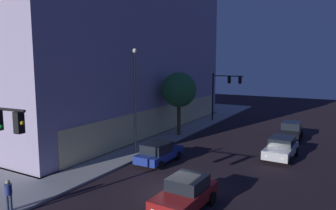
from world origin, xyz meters
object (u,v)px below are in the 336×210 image
at_px(pedestrian_waiting, 8,192).
at_px(car_red, 186,193).
at_px(sidewalk_tree, 179,90).
at_px(car_blue, 159,152).
at_px(modern_building, 60,49).
at_px(car_silver, 281,148).
at_px(traffic_light_far_corner, 224,87).
at_px(street_lamp_sidewalk, 135,89).
at_px(car_black, 291,131).

height_order(pedestrian_waiting, car_red, pedestrian_waiting).
relative_size(sidewalk_tree, car_blue, 1.46).
distance_m(modern_building, car_silver, 30.59).
bearing_deg(traffic_light_far_corner, street_lamp_sidewalk, 175.16).
bearing_deg(car_blue, car_black, -30.27).
distance_m(traffic_light_far_corner, car_red, 25.89).
height_order(modern_building, car_silver, modern_building).
bearing_deg(car_silver, sidewalk_tree, 75.84).
bearing_deg(car_silver, car_red, 166.84).
height_order(modern_building, sidewalk_tree, modern_building).
bearing_deg(car_black, modern_building, 98.77).
bearing_deg(sidewalk_tree, modern_building, 89.44).
relative_size(modern_building, car_silver, 6.76).
bearing_deg(car_black, sidewalk_tree, 113.28).
bearing_deg(car_red, car_blue, 41.51).
distance_m(pedestrian_waiting, car_blue, 11.34).
distance_m(street_lamp_sidewalk, pedestrian_waiting, 12.75).
height_order(street_lamp_sidewalk, car_red, street_lamp_sidewalk).
xyz_separation_m(street_lamp_sidewalk, car_silver, (5.22, -11.05, -4.77)).
height_order(pedestrian_waiting, car_black, pedestrian_waiting).
xyz_separation_m(pedestrian_waiting, car_red, (5.02, -7.78, -0.27)).
height_order(modern_building, car_red, modern_building).
height_order(car_blue, car_silver, car_silver).
distance_m(street_lamp_sidewalk, sidewalk_tree, 8.04).
relative_size(traffic_light_far_corner, car_blue, 1.39).
height_order(sidewalk_tree, car_blue, sidewalk_tree).
relative_size(street_lamp_sidewalk, pedestrian_waiting, 5.28).
relative_size(car_red, car_black, 0.92).
xyz_separation_m(pedestrian_waiting, car_silver, (17.15, -10.62, -0.27)).
bearing_deg(car_black, car_red, 172.70).
bearing_deg(car_black, pedestrian_waiting, 157.27).
distance_m(traffic_light_far_corner, car_black, 11.24).
height_order(street_lamp_sidewalk, pedestrian_waiting, street_lamp_sidewalk).
relative_size(traffic_light_far_corner, street_lamp_sidewalk, 0.72).
bearing_deg(car_silver, pedestrian_waiting, 148.23).
bearing_deg(car_black, traffic_light_far_corner, 60.71).
relative_size(car_silver, car_black, 1.01).
distance_m(pedestrian_waiting, car_black, 26.62).
xyz_separation_m(modern_building, traffic_light_far_corner, (9.61, -19.58, -5.04)).
xyz_separation_m(pedestrian_waiting, car_blue, (11.08, -2.42, -0.31)).
relative_size(street_lamp_sidewalk, car_blue, 1.93).
bearing_deg(car_red, modern_building, 60.13).
distance_m(car_blue, car_black, 15.61).
relative_size(modern_building, street_lamp_sidewalk, 3.68).
height_order(street_lamp_sidewalk, car_blue, street_lamp_sidewalk).
height_order(car_blue, car_black, car_black).
relative_size(modern_building, car_blue, 7.09).
height_order(car_silver, car_black, car_black).
distance_m(street_lamp_sidewalk, car_silver, 13.12).
bearing_deg(car_red, street_lamp_sidewalk, 49.94).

